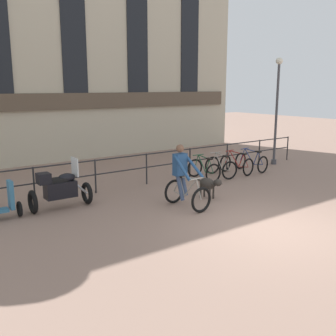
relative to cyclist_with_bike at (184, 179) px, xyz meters
name	(u,v)px	position (x,y,z in m)	size (l,w,h in m)	color
ground_plane	(270,228)	(0.56, -2.50, -0.76)	(60.00, 60.00, 0.00)	#8E7060
canal_railing	(147,163)	(0.56, 2.70, -0.05)	(15.05, 0.05, 1.05)	#232326
building_facade	(71,38)	(0.56, 8.49, 4.47)	(18.00, 0.72, 10.51)	#BCB299
cyclist_with_bike	(184,179)	(0.00, 0.00, 0.00)	(0.73, 1.20, 1.70)	black
dog	(209,184)	(1.07, 0.16, -0.32)	(0.39, 0.93, 0.64)	#332D28
parked_motorcycle	(60,188)	(-2.79, 1.80, -0.20)	(1.63, 0.65, 1.35)	black
parked_bicycle_near_lamp	(204,170)	(2.53, 2.04, -0.41)	(0.73, 1.15, 0.86)	black
parked_bicycle_mid_left	(221,167)	(3.35, 2.04, -0.41)	(0.81, 1.19, 0.86)	black
parked_bicycle_mid_right	(237,164)	(4.17, 2.04, -0.41)	(0.80, 1.19, 0.86)	black
parked_bicycle_far_end	(251,162)	(4.99, 2.04, -0.41)	(0.76, 1.17, 0.86)	black
street_lamp	(277,106)	(6.81, 2.42, 1.69)	(0.28, 0.28, 4.37)	#424247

